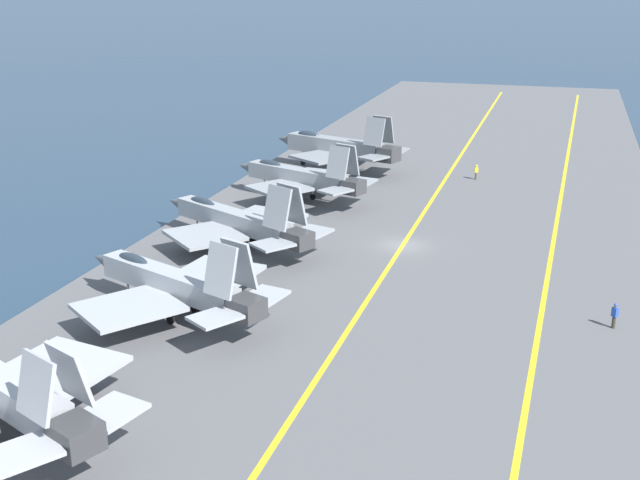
% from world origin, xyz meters
% --- Properties ---
extents(ground_plane, '(2000.00, 2000.00, 0.00)m').
position_xyz_m(ground_plane, '(0.00, 0.00, 0.00)').
color(ground_plane, '#23384C').
extents(carrier_deck, '(213.17, 43.49, 0.40)m').
position_xyz_m(carrier_deck, '(0.00, 0.00, 0.20)').
color(carrier_deck, '#565659').
rests_on(carrier_deck, ground).
extents(deck_stripe_foul_line, '(191.81, 4.58, 0.01)m').
position_xyz_m(deck_stripe_foul_line, '(0.00, -11.96, 0.40)').
color(deck_stripe_foul_line, yellow).
rests_on(deck_stripe_foul_line, carrier_deck).
extents(deck_stripe_centerline, '(191.85, 0.36, 0.01)m').
position_xyz_m(deck_stripe_centerline, '(0.00, 0.00, 0.40)').
color(deck_stripe_centerline, yellow).
rests_on(deck_stripe_centerline, carrier_deck).
extents(parked_jet_second, '(13.98, 16.03, 6.29)m').
position_xyz_m(parked_jet_second, '(-18.78, 11.55, 2.71)').
color(parked_jet_second, '#9EA3A8').
rests_on(parked_jet_second, carrier_deck).
extents(parked_jet_third, '(12.86, 17.10, 6.23)m').
position_xyz_m(parked_jet_third, '(-4.12, 13.20, 2.60)').
color(parked_jet_third, '#93999E').
rests_on(parked_jet_third, carrier_deck).
extents(parked_jet_fourth, '(12.04, 15.70, 6.32)m').
position_xyz_m(parked_jet_fourth, '(10.65, 12.55, 2.88)').
color(parked_jet_fourth, gray).
rests_on(parked_jet_fourth, carrier_deck).
extents(parked_jet_fifth, '(12.60, 16.61, 6.82)m').
position_xyz_m(parked_jet_fifth, '(24.25, 12.66, 3.22)').
color(parked_jet_fifth, gray).
rests_on(parked_jet_fifth, carrier_deck).
extents(crew_blue_vest, '(0.45, 0.45, 1.72)m').
position_xyz_m(crew_blue_vest, '(-12.31, -16.21, 1.34)').
color(crew_blue_vest, '#383328').
rests_on(crew_blue_vest, carrier_deck).
extents(crew_yellow_vest, '(0.38, 0.45, 1.68)m').
position_xyz_m(crew_yellow_vest, '(24.70, -3.23, 1.32)').
color(crew_yellow_vest, '#4C473D').
rests_on(crew_yellow_vest, carrier_deck).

